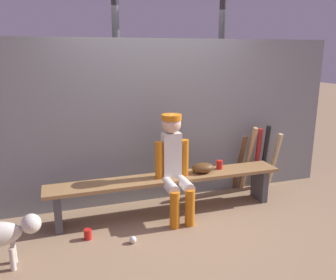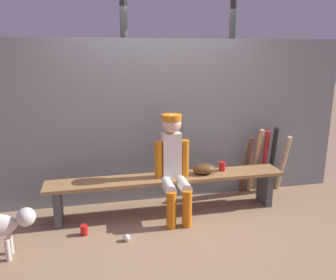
{
  "view_description": "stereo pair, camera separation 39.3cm",
  "coord_description": "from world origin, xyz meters",
  "px_view_note": "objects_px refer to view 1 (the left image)",
  "views": [
    {
      "loc": [
        -1.23,
        -3.7,
        1.92
      ],
      "look_at": [
        0.0,
        0.0,
        0.92
      ],
      "focal_mm": 37.07,
      "sensor_mm": 36.0,
      "label": 1
    },
    {
      "loc": [
        -0.85,
        -3.81,
        1.92
      ],
      "look_at": [
        0.0,
        0.0,
        0.92
      ],
      "focal_mm": 37.07,
      "sensor_mm": 36.0,
      "label": 2
    }
  ],
  "objects_px": {
    "dugout_bench": "(168,184)",
    "bat_wood_tan": "(248,159)",
    "bat_aluminum_black": "(264,158)",
    "baseball": "(133,240)",
    "baseball_glove": "(203,168)",
    "bat_wood_dark": "(240,163)",
    "cup_on_bench": "(219,165)",
    "bat_wood_natural": "(274,160)",
    "player_seated": "(175,163)",
    "cup_on_ground": "(88,234)",
    "bat_aluminum_red": "(257,159)"
  },
  "relations": [
    {
      "from": "baseball",
      "to": "bat_wood_natural",
      "type": "bearing_deg",
      "value": 21.12
    },
    {
      "from": "cup_on_bench",
      "to": "bat_wood_tan",
      "type": "bearing_deg",
      "value": 24.51
    },
    {
      "from": "baseball",
      "to": "cup_on_bench",
      "type": "distance_m",
      "value": 1.49
    },
    {
      "from": "player_seated",
      "to": "bat_wood_dark",
      "type": "bearing_deg",
      "value": 22.21
    },
    {
      "from": "player_seated",
      "to": "baseball",
      "type": "relative_size",
      "value": 16.47
    },
    {
      "from": "bat_wood_natural",
      "to": "cup_on_ground",
      "type": "xyz_separation_m",
      "value": [
        -2.71,
        -0.65,
        -0.35
      ]
    },
    {
      "from": "bat_wood_natural",
      "to": "baseball",
      "type": "height_order",
      "value": "bat_wood_natural"
    },
    {
      "from": "bat_aluminum_black",
      "to": "baseball",
      "type": "bearing_deg",
      "value": -158.31
    },
    {
      "from": "player_seated",
      "to": "baseball_glove",
      "type": "relative_size",
      "value": 4.35
    },
    {
      "from": "baseball",
      "to": "bat_wood_dark",
      "type": "bearing_deg",
      "value": 27.49
    },
    {
      "from": "bat_wood_natural",
      "to": "cup_on_bench",
      "type": "height_order",
      "value": "bat_wood_natural"
    },
    {
      "from": "bat_wood_dark",
      "to": "bat_aluminum_red",
      "type": "relative_size",
      "value": 0.92
    },
    {
      "from": "bat_wood_natural",
      "to": "cup_on_ground",
      "type": "bearing_deg",
      "value": -166.44
    },
    {
      "from": "baseball",
      "to": "baseball_glove",
      "type": "bearing_deg",
      "value": 28.54
    },
    {
      "from": "bat_wood_tan",
      "to": "player_seated",
      "type": "bearing_deg",
      "value": -160.77
    },
    {
      "from": "dugout_bench",
      "to": "baseball",
      "type": "relative_size",
      "value": 38.59
    },
    {
      "from": "cup_on_bench",
      "to": "cup_on_ground",
      "type": "bearing_deg",
      "value": -167.24
    },
    {
      "from": "dugout_bench",
      "to": "baseball_glove",
      "type": "xyz_separation_m",
      "value": [
        0.45,
        0.0,
        0.16
      ]
    },
    {
      "from": "baseball_glove",
      "to": "bat_wood_natural",
      "type": "xyz_separation_m",
      "value": [
        1.27,
        0.33,
        -0.12
      ]
    },
    {
      "from": "bat_wood_tan",
      "to": "bat_aluminum_black",
      "type": "relative_size",
      "value": 0.99
    },
    {
      "from": "dugout_bench",
      "to": "baseball_glove",
      "type": "height_order",
      "value": "baseball_glove"
    },
    {
      "from": "bat_wood_tan",
      "to": "cup_on_ground",
      "type": "height_order",
      "value": "bat_wood_tan"
    },
    {
      "from": "baseball",
      "to": "cup_on_ground",
      "type": "xyz_separation_m",
      "value": [
        -0.43,
        0.23,
        0.02
      ]
    },
    {
      "from": "baseball_glove",
      "to": "bat_aluminum_black",
      "type": "xyz_separation_m",
      "value": [
        1.07,
        0.28,
        -0.05
      ]
    },
    {
      "from": "bat_wood_dark",
      "to": "bat_wood_tan",
      "type": "relative_size",
      "value": 0.87
    },
    {
      "from": "baseball_glove",
      "to": "bat_wood_natural",
      "type": "height_order",
      "value": "bat_wood_natural"
    },
    {
      "from": "cup_on_bench",
      "to": "bat_aluminum_red",
      "type": "bearing_deg",
      "value": 19.31
    },
    {
      "from": "player_seated",
      "to": "bat_aluminum_red",
      "type": "distance_m",
      "value": 1.45
    },
    {
      "from": "bat_aluminum_black",
      "to": "baseball",
      "type": "height_order",
      "value": "bat_aluminum_black"
    },
    {
      "from": "dugout_bench",
      "to": "bat_aluminum_black",
      "type": "bearing_deg",
      "value": 10.31
    },
    {
      "from": "baseball_glove",
      "to": "bat_aluminum_black",
      "type": "bearing_deg",
      "value": 14.51
    },
    {
      "from": "dugout_bench",
      "to": "player_seated",
      "type": "relative_size",
      "value": 2.34
    },
    {
      "from": "player_seated",
      "to": "bat_wood_tan",
      "type": "bearing_deg",
      "value": 19.23
    },
    {
      "from": "bat_wood_dark",
      "to": "cup_on_ground",
      "type": "xyz_separation_m",
      "value": [
        -2.17,
        -0.68,
        -0.35
      ]
    },
    {
      "from": "bat_wood_dark",
      "to": "bat_aluminum_black",
      "type": "bearing_deg",
      "value": -12.38
    },
    {
      "from": "bat_aluminum_red",
      "to": "dugout_bench",
      "type": "bearing_deg",
      "value": -167.69
    },
    {
      "from": "bat_wood_dark",
      "to": "baseball_glove",
      "type": "bearing_deg",
      "value": -154.03
    },
    {
      "from": "player_seated",
      "to": "bat_wood_dark",
      "type": "height_order",
      "value": "player_seated"
    },
    {
      "from": "baseball_glove",
      "to": "bat_wood_tan",
      "type": "xyz_separation_m",
      "value": [
        0.84,
        0.32,
        -0.06
      ]
    },
    {
      "from": "bat_wood_dark",
      "to": "cup_on_bench",
      "type": "xyz_separation_m",
      "value": [
        -0.46,
        -0.29,
        0.12
      ]
    },
    {
      "from": "dugout_bench",
      "to": "bat_aluminum_red",
      "type": "distance_m",
      "value": 1.45
    },
    {
      "from": "baseball_glove",
      "to": "bat_aluminum_black",
      "type": "relative_size",
      "value": 0.3
    },
    {
      "from": "bat_aluminum_red",
      "to": "bat_aluminum_black",
      "type": "height_order",
      "value": "bat_aluminum_black"
    },
    {
      "from": "dugout_bench",
      "to": "cup_on_ground",
      "type": "height_order",
      "value": "dugout_bench"
    },
    {
      "from": "baseball_glove",
      "to": "bat_aluminum_red",
      "type": "xyz_separation_m",
      "value": [
        0.97,
        0.31,
        -0.08
      ]
    },
    {
      "from": "dugout_bench",
      "to": "bat_wood_tan",
      "type": "height_order",
      "value": "bat_wood_tan"
    },
    {
      "from": "dugout_bench",
      "to": "cup_on_bench",
      "type": "height_order",
      "value": "cup_on_bench"
    },
    {
      "from": "player_seated",
      "to": "bat_wood_dark",
      "type": "relative_size",
      "value": 1.49
    },
    {
      "from": "dugout_bench",
      "to": "bat_wood_tan",
      "type": "relative_size",
      "value": 3.03
    },
    {
      "from": "bat_aluminum_red",
      "to": "baseball",
      "type": "distance_m",
      "value": 2.2
    }
  ]
}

